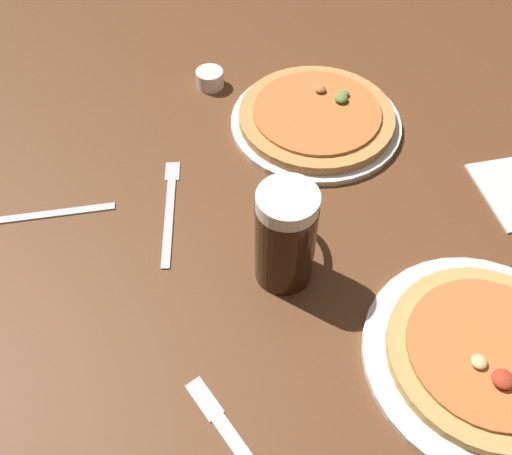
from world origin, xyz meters
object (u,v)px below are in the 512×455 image
at_px(knife_right, 242,452).
at_px(pizza_plate_far, 316,118).
at_px(fork_spare, 170,208).
at_px(ramekin_sauce, 210,79).
at_px(pizza_plate_near, 486,356).
at_px(fork_left, 40,215).
at_px(beer_mug_dark, 284,236).

bearing_deg(knife_right, pizza_plate_far, 47.61).
bearing_deg(fork_spare, ramekin_sauce, 51.08).
relative_size(pizza_plate_far, fork_spare, 1.52).
distance_m(pizza_plate_near, fork_spare, 0.53).
relative_size(fork_left, fork_spare, 1.06).
bearing_deg(fork_left, pizza_plate_far, -4.53).
distance_m(pizza_plate_near, pizza_plate_far, 0.52).
bearing_deg(pizza_plate_near, ramekin_sauce, 93.61).
xyz_separation_m(beer_mug_dark, fork_left, (-0.29, 0.29, -0.08)).
height_order(ramekin_sauce, knife_right, ramekin_sauce).
bearing_deg(beer_mug_dark, fork_spare, 116.12).
relative_size(pizza_plate_far, ramekin_sauce, 5.84).
height_order(beer_mug_dark, ramekin_sauce, beer_mug_dark).
height_order(pizza_plate_far, ramekin_sauce, pizza_plate_far).
distance_m(beer_mug_dark, knife_right, 0.29).
relative_size(pizza_plate_near, knife_right, 1.42).
xyz_separation_m(pizza_plate_far, beer_mug_dark, (-0.23, -0.25, 0.07)).
bearing_deg(pizza_plate_far, fork_left, 175.47).
distance_m(pizza_plate_far, beer_mug_dark, 0.35).
xyz_separation_m(pizza_plate_near, ramekin_sauce, (-0.05, 0.72, 0.00)).
distance_m(pizza_plate_near, ramekin_sauce, 0.73).
bearing_deg(fork_left, ramekin_sauce, 22.40).
bearing_deg(fork_left, pizza_plate_near, -51.23).
bearing_deg(fork_left, beer_mug_dark, -45.37).
relative_size(pizza_plate_near, beer_mug_dark, 1.88).
height_order(beer_mug_dark, fork_left, beer_mug_dark).
xyz_separation_m(ramekin_sauce, fork_left, (-0.40, -0.17, -0.01)).
relative_size(ramekin_sauce, fork_spare, 0.26).
xyz_separation_m(beer_mug_dark, ramekin_sauce, (0.11, 0.46, -0.07)).
bearing_deg(knife_right, fork_left, 101.84).
distance_m(pizza_plate_far, ramekin_sauce, 0.24).
bearing_deg(pizza_plate_near, fork_left, 128.77).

